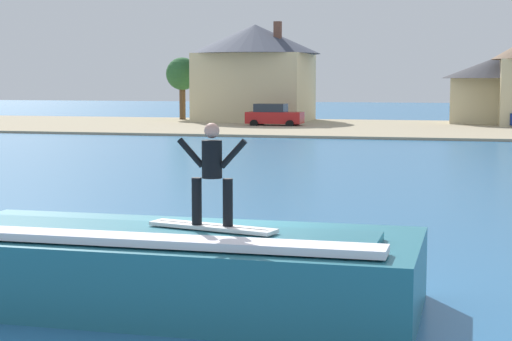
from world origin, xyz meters
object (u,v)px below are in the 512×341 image
Objects in this scene: house_with_chimney at (255,68)px; surfboard at (212,227)px; tree_tall_bare at (182,75)px; surfer at (212,169)px; car_near_shore at (274,115)px; house_small_cottage at (494,85)px; wave_crest at (171,268)px.

surfboard is at bearing -76.21° from house_with_chimney.
tree_tall_bare is at bearing 109.68° from surfboard.
house_with_chimney is (-14.61, 59.55, 2.44)m from surfer.
house_with_chimney is at bearing -7.12° from tree_tall_bare.
house_small_cottage is at bearing 24.75° from car_near_shore.
surfboard is 61.39m from house_with_chimney.
house_with_chimney is at bearing 103.79° from surfer.
car_near_shore reaches higher than surfboard.
car_near_shore is at bearing -64.77° from house_with_chimney.
wave_crest is 61.06m from house_with_chimney.
house_with_chimney is 1.33× the size of house_small_cottage.
surfer is 60.46m from house_small_cottage.
surfer is 53.70m from car_near_shore.
wave_crest is 1.83× the size of car_near_shore.
wave_crest is at bearing -70.91° from tree_tall_bare.
surfboard is 0.93m from surfer.
car_near_shore is (-10.52, 52.27, 0.32)m from wave_crest.
surfboard is 60.47m from house_small_cottage.
surfer reaches higher than surfboard.
surfboard is (0.77, -0.20, 0.74)m from wave_crest.
surfer is 61.37m from house_with_chimney.
surfboard is 0.19× the size of house_with_chimney.
house_with_chimney reaches higher than tree_tall_bare.
car_near_shore is (-11.29, 52.49, -1.35)m from surfer.
house_with_chimney is 20.13m from house_small_cottage.
car_near_shore is (-11.28, 52.47, -0.42)m from surfboard.
wave_crest is at bearing -76.87° from house_with_chimney.
house_small_cottage is 1.49× the size of tree_tall_bare.
house_small_cottage is (5.46, 60.21, 1.01)m from surfer.
tree_tall_bare is at bearing 142.43° from car_near_shore.
wave_crest is 1.39× the size of tree_tall_bare.
house_small_cottage is at bearing 84.82° from surfer.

